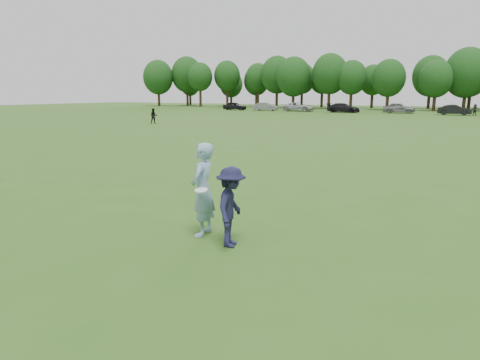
{
  "coord_description": "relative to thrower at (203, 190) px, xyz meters",
  "views": [
    {
      "loc": [
        5.14,
        -7.69,
        3.01
      ],
      "look_at": [
        0.61,
        0.51,
        1.1
      ],
      "focal_mm": 32.0,
      "sensor_mm": 36.0,
      "label": 1
    }
  ],
  "objects": [
    {
      "name": "disc_in_play",
      "position": [
        0.17,
        -0.32,
        0.07
      ],
      "size": [
        0.32,
        0.32,
        0.09
      ],
      "color": "white",
      "rests_on": "ground"
    },
    {
      "name": "player_far_a",
      "position": [
        -23.36,
        26.14,
        -0.24
      ],
      "size": [
        0.92,
        0.93,
        1.51
      ],
      "primitive_type": "imported",
      "rotation": [
        0.0,
        0.0,
        0.82
      ],
      "color": "black",
      "rests_on": "ground"
    },
    {
      "name": "car_c",
      "position": [
        -21.31,
        60.39,
        -0.27
      ],
      "size": [
        5.43,
        2.79,
        1.47
      ],
      "primitive_type": "imported",
      "rotation": [
        0.0,
        0.0,
        1.64
      ],
      "color": "#B1B0B5",
      "rests_on": "ground"
    },
    {
      "name": "car_a",
      "position": [
        -33.34,
        60.07,
        -0.28
      ],
      "size": [
        4.36,
        2.14,
        1.43
      ],
      "primitive_type": "imported",
      "rotation": [
        0.0,
        0.0,
        1.68
      ],
      "color": "black",
      "rests_on": "ground"
    },
    {
      "name": "defender",
      "position": [
        0.87,
        -0.3,
        -0.19
      ],
      "size": [
        0.86,
        1.17,
        1.61
      ],
      "primitive_type": "imported",
      "rotation": [
        0.0,
        0.0,
        1.85
      ],
      "color": "#191A38",
      "rests_on": "ground"
    },
    {
      "name": "car_d",
      "position": [
        -13.53,
        59.49,
        -0.27
      ],
      "size": [
        5.02,
        2.07,
        1.45
      ],
      "primitive_type": "imported",
      "rotation": [
        0.0,
        0.0,
        1.56
      ],
      "color": "black",
      "rests_on": "ground"
    },
    {
      "name": "thrower",
      "position": [
        0.0,
        0.0,
        0.0
      ],
      "size": [
        0.61,
        0.81,
        2.0
      ],
      "primitive_type": "imported",
      "rotation": [
        0.0,
        0.0,
        -1.38
      ],
      "color": "#80A7C6",
      "rests_on": "ground"
    },
    {
      "name": "car_f",
      "position": [
        2.06,
        59.15,
        -0.29
      ],
      "size": [
        4.33,
        1.59,
        1.42
      ],
      "primitive_type": "imported",
      "rotation": [
        0.0,
        0.0,
        1.55
      ],
      "color": "black",
      "rests_on": "ground"
    },
    {
      "name": "player_far_d",
      "position": [
        4.53,
        59.18,
        -0.22
      ],
      "size": [
        1.44,
        1.19,
        1.55
      ],
      "primitive_type": "imported",
      "rotation": [
        0.0,
        0.0,
        0.6
      ],
      "color": "#282828",
      "rests_on": "ground"
    },
    {
      "name": "car_b",
      "position": [
        -27.32,
        60.09,
        -0.3
      ],
      "size": [
        4.35,
        1.91,
        1.39
      ],
      "primitive_type": "imported",
      "rotation": [
        0.0,
        0.0,
        1.68
      ],
      "color": "slate",
      "rests_on": "ground"
    },
    {
      "name": "ground",
      "position": [
        -0.17,
        0.34,
        -1.0
      ],
      "size": [
        200.0,
        200.0,
        0.0
      ],
      "primitive_type": "plane",
      "color": "#2E5718",
      "rests_on": "ground"
    },
    {
      "name": "car_e",
      "position": [
        -5.56,
        61.21,
        -0.21
      ],
      "size": [
        4.77,
        2.22,
        1.58
      ],
      "primitive_type": "imported",
      "rotation": [
        0.0,
        0.0,
        1.65
      ],
      "color": "slate",
      "rests_on": "ground"
    },
    {
      "name": "treeline",
      "position": [
        2.64,
        77.24,
        5.26
      ],
      "size": [
        130.35,
        18.39,
        11.74
      ],
      "color": "#332114",
      "rests_on": "ground"
    }
  ]
}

